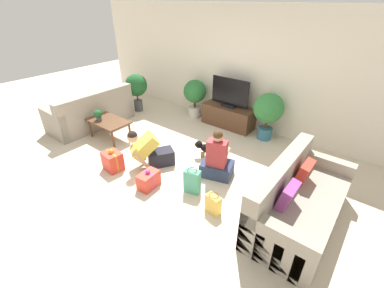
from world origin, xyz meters
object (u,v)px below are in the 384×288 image
potted_plant_back_left (195,94)px  gift_box_a (149,180)px  dog (205,148)px  tabletop_plant (98,114)px  potted_plant_corner_left (136,87)px  gift_box_b (113,161)px  tv_console (228,116)px  sofa_right (298,202)px  tv (230,94)px  gift_bag_b (213,204)px  person_sitting (217,160)px  person_kneeling (151,150)px  sofa_left (92,113)px  gift_bag_a (192,181)px  coffee_table (109,122)px  potted_plant_back_right (268,111)px

potted_plant_back_left → gift_box_a: 2.98m
dog → tabletop_plant: bearing=-83.8°
potted_plant_corner_left → gift_box_b: (1.74, -2.11, -0.49)m
tv_console → gift_box_a: tv_console is taller
sofa_right → tv_console: sofa_right is taller
tv → gift_bag_b: bearing=-62.4°
tv → potted_plant_corner_left: size_ratio=0.94×
dog → gift_box_b: gift_box_b is taller
sofa_right → gift_box_b: size_ratio=4.60×
tv_console → dog: tv_console is taller
person_sitting → gift_bag_b: bearing=103.7°
potted_plant_corner_left → person_kneeling: 2.75m
gift_box_a → person_sitting: bearing=54.2°
sofa_left → gift_bag_a: sofa_left is taller
sofa_right → coffee_table: 3.96m
tv_console → gift_bag_a: (0.83, -2.40, -0.04)m
tabletop_plant → potted_plant_back_left: bearing=68.1°
tv → gift_bag_a: size_ratio=2.21×
sofa_left → tv: 3.25m
dog → sofa_left: bearing=-92.6°
sofa_left → gift_bag_b: size_ratio=5.97×
sofa_right → person_sitting: (-1.41, 0.17, -0.00)m
gift_box_b → tabletop_plant: tabletop_plant is taller
gift_box_b → gift_box_a: bearing=3.3°
gift_box_b → person_kneeling: bearing=47.3°
potted_plant_back_left → gift_box_b: potted_plant_back_left is taller
potted_plant_back_right → sofa_right: bearing=-55.3°
tv → gift_box_a: (0.21, -2.75, -0.64)m
sofa_left → potted_plant_back_right: 4.01m
coffee_table → gift_box_b: 1.23m
sofa_left → potted_plant_back_right: (3.50, 1.93, 0.34)m
sofa_left → gift_bag_a: bearing=82.8°
sofa_right → tabletop_plant: sofa_right is taller
tv → gift_box_b: tv is taller
gift_box_b → sofa_left: bearing=156.4°
person_kneeling → tabletop_plant: size_ratio=3.58×
person_kneeling → tabletop_plant: bearing=-151.6°
sofa_right → dog: (-1.89, 0.49, -0.09)m
coffee_table → tv_console: bearing=51.9°
sofa_right → dog: size_ratio=3.98×
potted_plant_corner_left → person_kneeling: (2.20, -1.62, -0.33)m
coffee_table → gift_bag_b: size_ratio=2.92×
coffee_table → gift_bag_a: size_ratio=2.20×
tv → sofa_left: bearing=-142.1°
coffee_table → gift_bag_a: coffee_table is taller
gift_box_b → gift_bag_a: 1.54m
sofa_right → gift_bag_b: sofa_right is taller
tv → gift_box_b: size_ratio=2.27×
sofa_right → tv_console: (-2.30, 1.98, -0.06)m
person_kneeling → potted_plant_back_right: bearing=93.8°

